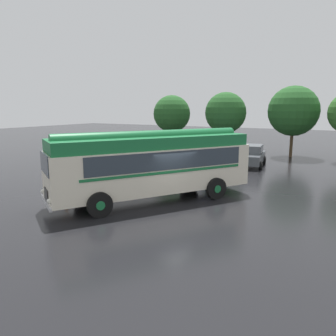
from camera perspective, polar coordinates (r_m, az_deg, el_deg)
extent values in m
plane|color=black|center=(16.16, -0.16, -5.95)|extent=(120.00, 120.00, 0.00)
cube|color=silver|center=(16.12, -2.65, -0.15)|extent=(7.44, 9.80, 2.10)
cube|color=#196B38|center=(15.93, -2.70, 4.56)|extent=(7.16, 9.52, 0.56)
cylinder|color=#196B38|center=(15.90, -2.70, 5.49)|extent=(5.57, 8.36, 0.60)
cube|color=#2D3842|center=(15.04, 0.43, 1.30)|extent=(4.29, 6.79, 0.84)
cube|color=#2D3842|center=(17.28, -3.57, 2.48)|extent=(4.29, 6.79, 0.84)
cube|color=#196B38|center=(15.09, 0.09, -0.75)|extent=(4.39, 6.96, 0.12)
cube|color=#196B38|center=(17.32, -3.85, 0.69)|extent=(4.39, 6.96, 0.12)
cube|color=#2D3842|center=(14.61, -20.74, 0.74)|extent=(1.88, 1.20, 0.88)
cube|color=black|center=(14.89, -20.42, -4.47)|extent=(0.79, 0.53, 0.56)
cube|color=silver|center=(14.97, -20.41, -5.69)|extent=(2.06, 1.35, 0.16)
sphere|color=white|center=(14.03, -19.95, -5.46)|extent=(0.22, 0.22, 0.22)
sphere|color=white|center=(15.76, -20.90, -3.80)|extent=(0.22, 0.22, 0.22)
cylinder|color=black|center=(14.12, -11.82, -6.30)|extent=(0.82, 1.08, 1.10)
cylinder|color=#196B38|center=(14.12, -11.82, -6.30)|extent=(0.48, 0.50, 0.39)
cylinder|color=black|center=(16.55, -14.36, -3.91)|extent=(0.82, 1.08, 1.10)
cylinder|color=#196B38|center=(16.55, -14.36, -3.91)|extent=(0.48, 0.50, 0.39)
cylinder|color=black|center=(16.71, 8.36, -3.55)|extent=(0.82, 1.08, 1.10)
cylinder|color=#196B38|center=(16.71, 8.36, -3.55)|extent=(0.48, 0.50, 0.39)
cylinder|color=black|center=(18.81, 3.67, -1.87)|extent=(0.82, 1.08, 1.10)
cylinder|color=#196B38|center=(18.81, 3.67, -1.87)|extent=(0.48, 0.50, 0.39)
cube|color=navy|center=(26.97, 7.78, 2.09)|extent=(2.12, 4.35, 0.70)
cube|color=navy|center=(27.01, 7.96, 3.53)|extent=(1.71, 2.32, 0.64)
cube|color=#2D3842|center=(26.67, 9.40, 3.40)|extent=(0.22, 1.92, 0.50)
cube|color=#2D3842|center=(27.37, 6.56, 3.65)|extent=(0.22, 1.92, 0.50)
cylinder|color=black|center=(25.48, 8.13, 0.79)|extent=(0.26, 0.66, 0.64)
cylinder|color=black|center=(26.33, 4.73, 1.17)|extent=(0.26, 0.66, 0.64)
cylinder|color=black|center=(27.79, 10.62, 1.52)|extent=(0.26, 0.66, 0.64)
cylinder|color=black|center=(28.57, 7.43, 1.86)|extent=(0.26, 0.66, 0.64)
cube|color=#4C5156|center=(26.62, 14.30, 1.75)|extent=(2.26, 4.39, 0.70)
cube|color=#4C5156|center=(26.68, 14.41, 3.22)|extent=(1.78, 2.37, 0.64)
cube|color=#2D3842|center=(26.59, 16.03, 3.11)|extent=(0.29, 1.92, 0.50)
cube|color=#2D3842|center=(26.79, 12.81, 3.31)|extent=(0.29, 1.92, 0.50)
cylinder|color=black|center=(25.30, 15.83, 0.42)|extent=(0.29, 0.66, 0.64)
cylinder|color=black|center=(25.54, 11.91, 0.69)|extent=(0.29, 0.66, 0.64)
cylinder|color=black|center=(27.86, 16.43, 1.29)|extent=(0.29, 0.66, 0.64)
cylinder|color=black|center=(28.07, 12.86, 1.53)|extent=(0.29, 0.66, 0.64)
cylinder|color=#4C3823|center=(35.72, 0.66, 5.10)|extent=(0.34, 0.34, 2.42)
sphere|color=#235623|center=(35.56, 0.67, 9.42)|extent=(3.94, 3.94, 3.94)
sphere|color=#235623|center=(35.63, 0.72, 9.71)|extent=(2.78, 2.78, 2.78)
cylinder|color=#4C3823|center=(33.14, 9.83, 4.65)|extent=(0.31, 0.31, 2.56)
sphere|color=#235623|center=(32.98, 9.98, 9.46)|extent=(4.00, 4.00, 4.00)
sphere|color=#235623|center=(32.74, 10.79, 9.36)|extent=(2.67, 2.67, 2.67)
cylinder|color=#4C3823|center=(32.67, 20.67, 4.03)|extent=(0.28, 0.28, 2.53)
sphere|color=#235623|center=(32.51, 21.01, 9.25)|extent=(4.57, 4.57, 4.57)
sphere|color=#235623|center=(32.64, 20.48, 9.18)|extent=(2.88, 2.88, 2.88)
cone|color=orange|center=(16.85, -17.43, -4.78)|extent=(0.36, 0.36, 0.55)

